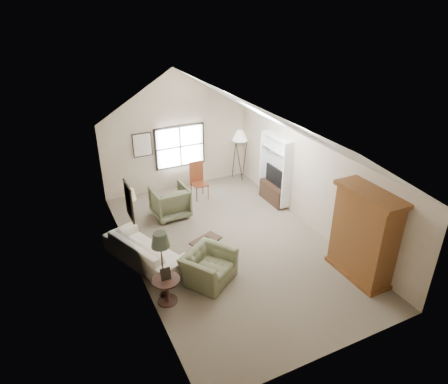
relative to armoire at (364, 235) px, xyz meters
name	(u,v)px	position (x,y,z in m)	size (l,w,h in m)	color
room_shell	(232,129)	(-2.18, 2.40, 2.11)	(5.01, 8.01, 4.00)	#6D624E
window	(180,146)	(-2.08, 6.36, 0.35)	(1.72, 0.08, 1.42)	black
skylight	(260,112)	(-0.88, 3.30, 2.12)	(0.80, 1.20, 0.52)	white
wall_art	(136,172)	(-4.06, 4.34, 0.63)	(1.97, 3.71, 0.88)	black
armoire	(364,235)	(0.00, 0.00, 0.00)	(0.60, 1.50, 2.20)	brown
tv_alcove	(275,169)	(0.16, 4.00, 0.05)	(0.32, 1.30, 2.10)	white
media_console	(273,193)	(0.14, 4.00, -0.80)	(0.34, 1.18, 0.60)	#382316
tv_panel	(274,176)	(0.14, 4.00, -0.18)	(0.05, 0.90, 0.55)	black
sofa	(146,250)	(-4.38, 2.67, -0.75)	(2.39, 0.94, 0.70)	silver
armchair_near	(208,267)	(-3.28, 1.35, -0.73)	(1.12, 0.98, 0.73)	#6A704E
armchair_far	(170,202)	(-3.10, 4.58, -0.63)	(1.00, 1.03, 0.94)	#6B6E4D
coffee_table	(206,246)	(-2.91, 2.36, -0.90)	(0.78, 0.43, 0.40)	#3B2618
bowl	(206,239)	(-2.91, 2.36, -0.68)	(0.19, 0.19, 0.05)	#3D2319
side_table	(167,290)	(-4.38, 1.07, -0.80)	(0.60, 0.60, 0.60)	#3E2219
side_chair	(199,181)	(-1.87, 5.27, -0.50)	(0.47, 0.47, 1.21)	brown
tripod_lamp	(240,154)	(0.02, 6.10, -0.19)	(0.53, 0.53, 1.83)	white
dark_lamp	(162,265)	(-4.38, 1.27, -0.27)	(0.40, 0.40, 1.67)	#272C1F
tan_lamp	(132,214)	(-4.38, 3.87, -0.35)	(0.30, 0.30, 1.50)	tan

